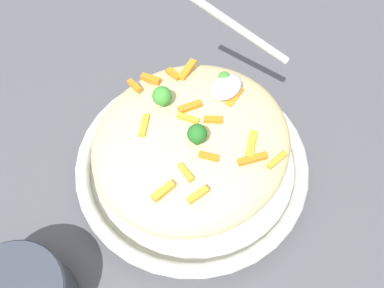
# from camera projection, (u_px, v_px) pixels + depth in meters

# --- Properties ---
(ground_plane) EXTENTS (2.40, 2.40, 0.00)m
(ground_plane) POSITION_uv_depth(u_px,v_px,m) (192.00, 171.00, 0.62)
(ground_plane) COLOR #4C4C51
(serving_bowl) EXTENTS (0.37, 0.37, 0.05)m
(serving_bowl) POSITION_uv_depth(u_px,v_px,m) (192.00, 163.00, 0.60)
(serving_bowl) COLOR silver
(serving_bowl) RESTS_ON ground_plane
(pasta_mound) EXTENTS (0.31, 0.28, 0.09)m
(pasta_mound) POSITION_uv_depth(u_px,v_px,m) (192.00, 141.00, 0.54)
(pasta_mound) COLOR #DBC689
(pasta_mound) RESTS_ON serving_bowl
(carrot_piece_0) EXTENTS (0.04, 0.03, 0.01)m
(carrot_piece_0) POSITION_uv_depth(u_px,v_px,m) (251.00, 144.00, 0.49)
(carrot_piece_0) COLOR orange
(carrot_piece_0) RESTS_ON pasta_mound
(carrot_piece_1) EXTENTS (0.01, 0.03, 0.01)m
(carrot_piece_1) POSITION_uv_depth(u_px,v_px,m) (132.00, 87.00, 0.54)
(carrot_piece_1) COLOR orange
(carrot_piece_1) RESTS_ON pasta_mound
(carrot_piece_2) EXTENTS (0.02, 0.03, 0.01)m
(carrot_piece_2) POSITION_uv_depth(u_px,v_px,m) (187.00, 120.00, 0.50)
(carrot_piece_2) COLOR orange
(carrot_piece_2) RESTS_ON pasta_mound
(carrot_piece_3) EXTENTS (0.02, 0.03, 0.01)m
(carrot_piece_3) POSITION_uv_depth(u_px,v_px,m) (150.00, 79.00, 0.55)
(carrot_piece_3) COLOR orange
(carrot_piece_3) RESTS_ON pasta_mound
(carrot_piece_4) EXTENTS (0.03, 0.01, 0.01)m
(carrot_piece_4) POSITION_uv_depth(u_px,v_px,m) (163.00, 191.00, 0.45)
(carrot_piece_4) COLOR orange
(carrot_piece_4) RESTS_ON pasta_mound
(carrot_piece_5) EXTENTS (0.02, 0.03, 0.01)m
(carrot_piece_5) POSITION_uv_depth(u_px,v_px,m) (213.00, 120.00, 0.50)
(carrot_piece_5) COLOR orange
(carrot_piece_5) RESTS_ON pasta_mound
(carrot_piece_6) EXTENTS (0.04, 0.03, 0.01)m
(carrot_piece_6) POSITION_uv_depth(u_px,v_px,m) (252.00, 159.00, 0.48)
(carrot_piece_6) COLOR orange
(carrot_piece_6) RESTS_ON pasta_mound
(carrot_piece_7) EXTENTS (0.04, 0.03, 0.01)m
(carrot_piece_7) POSITION_uv_depth(u_px,v_px,m) (144.00, 125.00, 0.50)
(carrot_piece_7) COLOR orange
(carrot_piece_7) RESTS_ON pasta_mound
(carrot_piece_8) EXTENTS (0.03, 0.01, 0.01)m
(carrot_piece_8) POSITION_uv_depth(u_px,v_px,m) (277.00, 160.00, 0.48)
(carrot_piece_8) COLOR orange
(carrot_piece_8) RESTS_ON pasta_mound
(carrot_piece_9) EXTENTS (0.01, 0.03, 0.01)m
(carrot_piece_9) POSITION_uv_depth(u_px,v_px,m) (186.00, 172.00, 0.47)
(carrot_piece_9) COLOR orange
(carrot_piece_9) RESTS_ON pasta_mound
(carrot_piece_10) EXTENTS (0.04, 0.02, 0.01)m
(carrot_piece_10) POSITION_uv_depth(u_px,v_px,m) (190.00, 107.00, 0.51)
(carrot_piece_10) COLOR orange
(carrot_piece_10) RESTS_ON pasta_mound
(carrot_piece_11) EXTENTS (0.03, 0.01, 0.01)m
(carrot_piece_11) POSITION_uv_depth(u_px,v_px,m) (198.00, 195.00, 0.45)
(carrot_piece_11) COLOR orange
(carrot_piece_11) RESTS_ON pasta_mound
(carrot_piece_12) EXTENTS (0.02, 0.03, 0.01)m
(carrot_piece_12) POSITION_uv_depth(u_px,v_px,m) (209.00, 156.00, 0.48)
(carrot_piece_12) COLOR orange
(carrot_piece_12) RESTS_ON pasta_mound
(carrot_piece_13) EXTENTS (0.04, 0.02, 0.01)m
(carrot_piece_13) POSITION_uv_depth(u_px,v_px,m) (187.00, 70.00, 0.56)
(carrot_piece_13) COLOR orange
(carrot_piece_13) RESTS_ON pasta_mound
(carrot_piece_14) EXTENTS (0.04, 0.02, 0.01)m
(carrot_piece_14) POSITION_uv_depth(u_px,v_px,m) (234.00, 97.00, 0.53)
(carrot_piece_14) COLOR orange
(carrot_piece_14) RESTS_ON pasta_mound
(carrot_piece_15) EXTENTS (0.01, 0.02, 0.01)m
(carrot_piece_15) POSITION_uv_depth(u_px,v_px,m) (173.00, 74.00, 0.56)
(carrot_piece_15) COLOR orange
(carrot_piece_15) RESTS_ON pasta_mound
(broccoli_floret_0) EXTENTS (0.02, 0.02, 0.02)m
(broccoli_floret_0) POSITION_uv_depth(u_px,v_px,m) (224.00, 78.00, 0.54)
(broccoli_floret_0) COLOR #377928
(broccoli_floret_0) RESTS_ON pasta_mound
(broccoli_floret_1) EXTENTS (0.03, 0.03, 0.03)m
(broccoli_floret_1) POSITION_uv_depth(u_px,v_px,m) (197.00, 134.00, 0.47)
(broccoli_floret_1) COLOR #205B1C
(broccoli_floret_1) RESTS_ON pasta_mound
(broccoli_floret_2) EXTENTS (0.03, 0.03, 0.03)m
(broccoli_floret_2) POSITION_uv_depth(u_px,v_px,m) (163.00, 96.00, 0.51)
(broccoli_floret_2) COLOR #377928
(broccoli_floret_2) RESTS_ON pasta_mound
(serving_spoon) EXTENTS (0.14, 0.15, 0.10)m
(serving_spoon) POSITION_uv_depth(u_px,v_px,m) (232.00, 65.00, 0.53)
(serving_spoon) COLOR #B7B7BC
(serving_spoon) RESTS_ON pasta_mound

